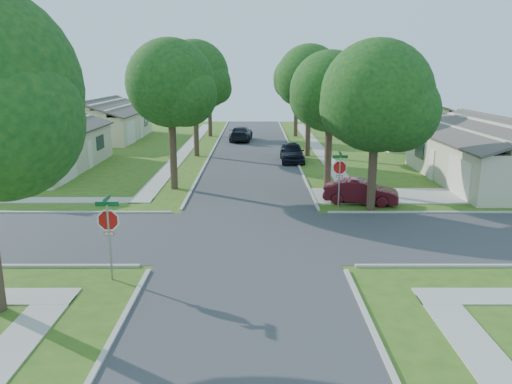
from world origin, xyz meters
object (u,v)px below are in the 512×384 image
object	(u,v)px
tree_w_far	(210,85)
house_ne_near	(497,159)
house_nw_far	(102,124)
stop_sign_ne	(340,170)
stop_sign_sw	(108,224)
tree_ne_corner	(378,101)
tree_e_far	(297,81)
house_ne_far	(413,127)
car_driveway	(361,192)
car_curb_west	(241,134)
tree_w_mid	(195,78)
tree_e_near	(331,95)
tree_w_near	(171,87)
house_nw_near	(31,149)
tree_e_mid	(310,81)
car_curb_east	(292,152)

from	to	relation	value
tree_w_far	house_ne_near	xyz separation A→B (m)	(20.64, -23.01, -3.99)
house_nw_far	stop_sign_ne	bearing A→B (deg)	-52.84
stop_sign_sw	tree_ne_corner	xyz separation A→B (m)	(11.06, 8.91, 3.56)
tree_e_far	stop_sign_sw	bearing A→B (deg)	-103.73
house_ne_far	car_driveway	bearing A→B (deg)	-112.95
tree_e_far	house_ne_near	world-z (taller)	tree_e_far
house_nw_far	car_curb_west	size ratio (longest dim) A/B	2.64
tree_w_mid	tree_w_far	bearing A→B (deg)	90.05
house_ne_far	car_curb_west	distance (m)	17.26
car_driveway	car_curb_west	size ratio (longest dim) A/B	0.78
car_curb_west	tree_e_near	bearing A→B (deg)	109.61
tree_w_near	tree_ne_corner	distance (m)	12.02
car_curb_west	stop_sign_sw	bearing A→B (deg)	88.26
tree_w_mid	house_nw_near	distance (m)	13.77
car_driveway	house_nw_near	bearing A→B (deg)	81.32
tree_w_far	house_nw_near	size ratio (longest dim) A/B	0.59
house_nw_near	car_curb_west	bearing A→B (deg)	45.92
tree_w_near	house_ne_near	distance (m)	21.24
tree_w_mid	tree_e_near	bearing A→B (deg)	-51.95
tree_w_near	car_curb_west	xyz separation A→B (m)	(3.44, 21.26, -5.37)
tree_w_near	tree_e_far	bearing A→B (deg)	69.40
tree_w_mid	house_ne_near	size ratio (longest dim) A/B	0.70
tree_e_mid	car_curb_east	world-z (taller)	tree_e_mid
stop_sign_sw	house_nw_far	xyz separation A→B (m)	(-11.29, 36.70, -0.51)
tree_e_mid	tree_w_far	bearing A→B (deg)	125.90
tree_w_far	house_ne_far	xyz separation A→B (m)	(20.64, -5.01, -3.99)
house_ne_near	house_nw_near	bearing A→B (deg)	172.87
house_nw_far	house_ne_far	bearing A→B (deg)	-5.36
car_curb_west	stop_sign_ne	bearing A→B (deg)	106.97
tree_ne_corner	house_ne_far	distance (m)	26.91
tree_w_near	tree_e_mid	bearing A→B (deg)	51.92
tree_e_mid	tree_w_near	bearing A→B (deg)	-128.08
stop_sign_sw	house_ne_far	xyz separation A→B (m)	(20.69, 33.70, -0.51)
tree_e_mid	house_ne_far	xyz separation A→B (m)	(11.23, 7.99, -4.74)
tree_e_mid	tree_ne_corner	distance (m)	16.89
tree_w_mid	car_curb_west	distance (m)	11.43
tree_e_near	house_ne_far	distance (m)	23.30
tree_ne_corner	house_nw_far	size ratio (longest dim) A/B	0.64
tree_ne_corner	tree_e_far	bearing A→B (deg)	93.09
stop_sign_sw	tree_e_far	bearing A→B (deg)	76.27
tree_w_mid	car_curb_west	bearing A→B (deg)	69.63
tree_e_mid	tree_w_mid	world-z (taller)	tree_w_mid
tree_e_near	tree_e_mid	bearing A→B (deg)	89.97
stop_sign_ne	house_ne_near	world-z (taller)	house_ne_near
tree_e_near	house_ne_near	bearing A→B (deg)	10.04
stop_sign_ne	tree_w_near	bearing A→B (deg)	155.26
tree_e_mid	car_curb_east	size ratio (longest dim) A/B	2.05
tree_w_far	house_ne_far	bearing A→B (deg)	-13.64
house_ne_far	house_nw_near	size ratio (longest dim) A/B	1.00
tree_w_near	house_ne_near	xyz separation A→B (m)	(20.64, 1.99, -4.60)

